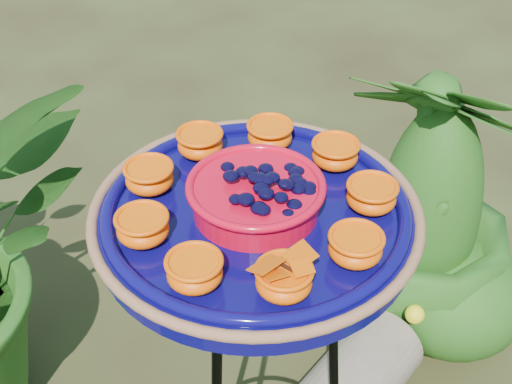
% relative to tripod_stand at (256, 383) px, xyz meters
% --- Properties ---
extents(tripod_stand, '(0.41, 0.41, 0.96)m').
position_rel_tripod_stand_xyz_m(tripod_stand, '(0.00, 0.00, 0.00)').
color(tripod_stand, black).
rests_on(tripod_stand, ground).
extents(feeder_dish, '(0.57, 0.57, 0.11)m').
position_rel_tripod_stand_xyz_m(feeder_dish, '(-0.00, -0.00, 0.42)').
color(feeder_dish, '#0A0650').
rests_on(feeder_dish, tripod_stand).
extents(shrub_back_right, '(0.70, 0.70, 0.89)m').
position_rel_tripod_stand_xyz_m(shrub_back_right, '(0.71, 0.48, -0.14)').
color(shrub_back_right, '#2A5416').
rests_on(shrub_back_right, ground).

